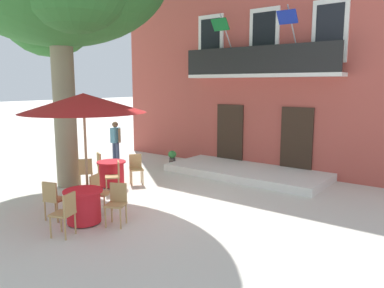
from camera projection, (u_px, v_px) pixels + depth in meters
name	position (u px, v px, depth m)	size (l,w,h in m)	color
ground_plane	(160.00, 202.00, 9.81)	(120.00, 120.00, 0.00)	beige
building_facade	(287.00, 66.00, 14.49)	(13.00, 5.09, 7.50)	#B24C42
entrance_step_platform	(246.00, 172.00, 12.62)	(5.35, 2.25, 0.25)	silver
cafe_table_near_tree	(112.00, 173.00, 11.32)	(0.86, 0.86, 0.76)	red
cafe_chair_near_tree_0	(115.00, 174.00, 10.59)	(0.56, 0.56, 0.91)	tan
cafe_chair_near_tree_1	(136.00, 167.00, 11.58)	(0.56, 0.56, 0.91)	tan
cafe_chair_near_tree_2	(102.00, 164.00, 11.91)	(0.53, 0.53, 0.91)	tan
cafe_chair_near_tree_3	(86.00, 171.00, 11.02)	(0.56, 0.56, 0.91)	tan
cafe_table_middle	(84.00, 206.00, 8.27)	(0.86, 0.86, 0.76)	red
cafe_chair_middle_0	(53.00, 198.00, 8.44)	(0.50, 0.50, 0.91)	tan
cafe_chair_middle_1	(65.00, 211.00, 7.52)	(0.51, 0.51, 0.91)	tan
cafe_chair_middle_2	(117.00, 201.00, 8.19)	(0.54, 0.54, 0.91)	tan
cafe_chair_middle_3	(99.00, 191.00, 8.98)	(0.51, 0.51, 0.91)	tan
cafe_umbrella	(84.00, 104.00, 8.66)	(2.90, 2.90, 2.85)	#997A56
ground_planter_left	(172.00, 157.00, 14.21)	(0.31, 0.31, 0.57)	#47423D
pedestrian_near_entrance	(116.00, 141.00, 14.04)	(0.53, 0.37, 1.68)	#384260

